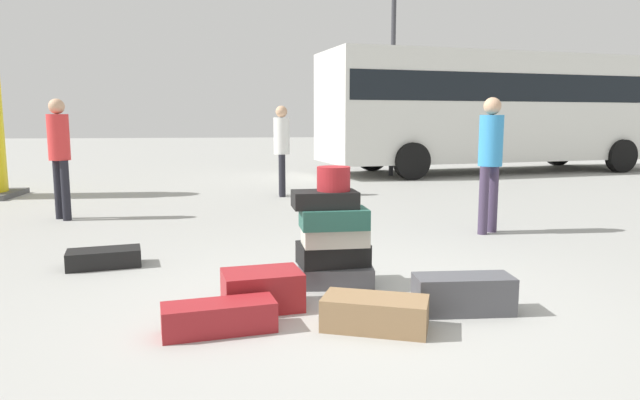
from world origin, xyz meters
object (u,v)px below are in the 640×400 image
suitcase_black_foreground_near (104,258)px  suitcase_brown_foreground_far (375,313)px  parked_bus (497,105)px  suitcase_charcoal_right_side (463,294)px  suitcase_maroon_upright_blue (262,290)px  suitcase_maroon_left_side (219,317)px  suitcase_tower (333,237)px  lamp_post (393,33)px  person_tourist_with_camera (282,143)px  person_bearded_onlooker (490,153)px  person_passerby_in_red (59,148)px

suitcase_black_foreground_near → suitcase_brown_foreground_far: size_ratio=0.96×
parked_bus → suitcase_charcoal_right_side: bearing=-125.4°
suitcase_maroon_upright_blue → suitcase_maroon_left_side: bearing=-132.9°
suitcase_tower → parked_bus: 11.99m
suitcase_maroon_upright_blue → lamp_post: 11.19m
suitcase_tower → suitcase_maroon_left_side: (-0.94, -1.00, -0.34)m
suitcase_tower → person_tourist_with_camera: bearing=91.3°
suitcase_tower → suitcase_brown_foreground_far: bearing=-82.1°
suitcase_maroon_upright_blue → suitcase_brown_foreground_far: suitcase_maroon_upright_blue is taller
person_tourist_with_camera → person_bearded_onlooker: bearing=33.1°
suitcase_maroon_upright_blue → parked_bus: size_ratio=0.06×
suitcase_charcoal_right_side → person_bearded_onlooker: person_bearded_onlooker is taller
person_bearded_onlooker → lamp_post: lamp_post is taller
person_tourist_with_camera → lamp_post: 5.35m
suitcase_maroon_left_side → suitcase_charcoal_right_side: bearing=-4.6°
suitcase_tower → person_bearded_onlooker: 3.17m
person_tourist_with_camera → person_passerby_in_red: 3.96m
person_bearded_onlooker → suitcase_black_foreground_near: bearing=-19.9°
suitcase_charcoal_right_side → suitcase_maroon_upright_blue: bearing=171.9°
suitcase_brown_foreground_far → suitcase_charcoal_right_side: bearing=39.9°
person_bearded_onlooker → suitcase_tower: bearing=7.6°
suitcase_brown_foreground_far → parked_bus: size_ratio=0.07×
suitcase_tower → suitcase_charcoal_right_side: suitcase_tower is taller
suitcase_brown_foreground_far → person_passerby_in_red: (-3.60, 4.83, 0.93)m
suitcase_tower → person_passerby_in_red: (-3.46, 3.76, 0.60)m
person_bearded_onlooker → parked_bus: (3.69, 8.20, 0.80)m
suitcase_black_foreground_near → person_bearded_onlooker: 4.74m
lamp_post → suitcase_maroon_upright_blue: bearing=-109.2°
parked_bus → lamp_post: bearing=-176.9°
suitcase_maroon_upright_blue → suitcase_charcoal_right_side: 1.55m
suitcase_tower → suitcase_maroon_upright_blue: 0.88m
suitcase_maroon_upright_blue → person_passerby_in_red: bearing=113.9°
suitcase_brown_foreground_far → person_bearded_onlooker: size_ratio=0.42×
suitcase_charcoal_right_side → person_passerby_in_red: (-4.35, 4.57, 0.90)m
suitcase_maroon_upright_blue → person_bearded_onlooker: person_bearded_onlooker is taller
person_bearded_onlooker → person_tourist_with_camera: bearing=-91.8°
suitcase_tower → person_tourist_with_camera: size_ratio=0.62×
suitcase_black_foreground_near → suitcase_maroon_left_side: suitcase_maroon_left_side is taller
lamp_post → person_passerby_in_red: bearing=-137.7°
suitcase_maroon_upright_blue → suitcase_brown_foreground_far: bearing=-44.0°
suitcase_tower → person_passerby_in_red: size_ratio=0.61×
suitcase_tower → suitcase_maroon_upright_blue: (-0.63, -0.53, -0.30)m
suitcase_black_foreground_near → suitcase_brown_foreground_far: (2.33, -1.99, 0.03)m
suitcase_maroon_left_side → suitcase_black_foreground_near: bearing=112.5°
suitcase_black_foreground_near → suitcase_charcoal_right_side: 3.52m
suitcase_maroon_upright_blue → suitcase_brown_foreground_far: 0.95m
suitcase_black_foreground_near → lamp_post: lamp_post is taller
suitcase_black_foreground_near → person_tourist_with_camera: person_tourist_with_camera is taller
suitcase_tower → person_tourist_with_camera: 5.96m
suitcase_charcoal_right_side → person_bearded_onlooker: size_ratio=0.43×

